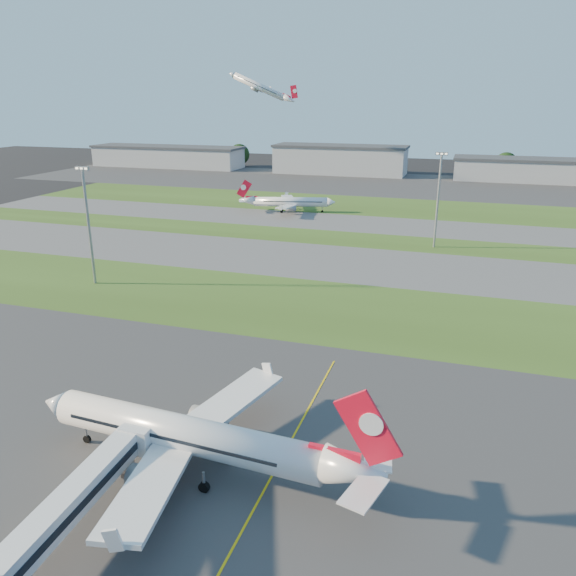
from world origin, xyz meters
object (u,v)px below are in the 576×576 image
at_px(light_mast_west, 88,218).
at_px(airliner_parked, 188,436).
at_px(light_mast_centre, 438,194).
at_px(airliner_taxiing, 290,202).
at_px(jet_bridge, 60,512).

bearing_deg(light_mast_west, airliner_parked, -46.35).
relative_size(light_mast_west, light_mast_centre, 1.00).
bearing_deg(light_mast_west, airliner_taxiing, 79.80).
bearing_deg(airliner_taxiing, airliner_parked, 89.47).
bearing_deg(jet_bridge, airliner_parked, 67.91).
bearing_deg(light_mast_centre, light_mast_west, -141.34).
height_order(jet_bridge, light_mast_west, light_mast_west).
relative_size(airliner_taxiing, light_mast_west, 1.26).
xyz_separation_m(airliner_taxiing, light_mast_centre, (53.45, -35.97, 11.20)).
distance_m(jet_bridge, airliner_taxiing, 161.76).
height_order(airliner_parked, light_mast_centre, light_mast_centre).
bearing_deg(airliner_taxiing, light_mast_west, 65.99).
height_order(light_mast_west, light_mast_centre, same).
bearing_deg(light_mast_centre, airliner_taxiing, 146.06).
height_order(airliner_parked, light_mast_west, light_mast_west).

